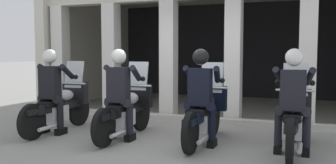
# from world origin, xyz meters

# --- Properties ---
(ground_plane) EXTENTS (80.00, 80.00, 0.00)m
(ground_plane) POSITION_xyz_m (0.00, 3.00, 0.00)
(ground_plane) COLOR gray
(station_building) EXTENTS (8.84, 5.07, 3.33)m
(station_building) POSITION_xyz_m (-0.02, 4.66, 2.08)
(station_building) COLOR black
(station_building) RESTS_ON ground
(kerb_strip) EXTENTS (8.34, 0.24, 0.12)m
(kerb_strip) POSITION_xyz_m (-0.02, 1.68, 0.06)
(kerb_strip) COLOR #B7B5AD
(kerb_strip) RESTS_ON ground
(motorcycle_far_left) EXTENTS (0.62, 2.04, 1.35)m
(motorcycle_far_left) POSITION_xyz_m (-2.13, -0.14, 0.50)
(motorcycle_far_left) COLOR black
(motorcycle_far_left) RESTS_ON ground
(police_officer_far_left) EXTENTS (0.63, 0.61, 1.58)m
(police_officer_far_left) POSITION_xyz_m (-2.13, -0.43, 0.94)
(police_officer_far_left) COLOR black
(police_officer_far_left) RESTS_ON ground
(motorcycle_center_left) EXTENTS (0.62, 2.04, 1.35)m
(motorcycle_center_left) POSITION_xyz_m (-0.71, -0.12, 0.50)
(motorcycle_center_left) COLOR black
(motorcycle_center_left) RESTS_ON ground
(police_officer_center_left) EXTENTS (0.63, 0.61, 1.58)m
(police_officer_center_left) POSITION_xyz_m (-0.71, -0.40, 0.94)
(police_officer_center_left) COLOR black
(police_officer_center_left) RESTS_ON ground
(motorcycle_center_right) EXTENTS (0.62, 2.04, 1.35)m
(motorcycle_center_right) POSITION_xyz_m (0.71, 0.00, 0.50)
(motorcycle_center_right) COLOR black
(motorcycle_center_right) RESTS_ON ground
(police_officer_center_right) EXTENTS (0.63, 0.61, 1.58)m
(police_officer_center_right) POSITION_xyz_m (0.71, -0.28, 0.94)
(police_officer_center_right) COLOR black
(police_officer_center_right) RESTS_ON ground
(motorcycle_far_right) EXTENTS (0.62, 2.04, 1.35)m
(motorcycle_far_right) POSITION_xyz_m (2.14, 0.02, 0.50)
(motorcycle_far_right) COLOR black
(motorcycle_far_right) RESTS_ON ground
(police_officer_far_right) EXTENTS (0.63, 0.61, 1.58)m
(police_officer_far_right) POSITION_xyz_m (2.13, -0.26, 0.94)
(police_officer_far_right) COLOR black
(police_officer_far_right) RESTS_ON ground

